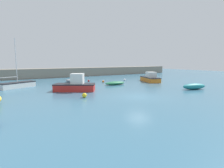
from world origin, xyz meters
name	(u,v)px	position (x,y,z in m)	size (l,w,h in m)	color
ground_plane	(139,97)	(0.00, 0.00, -0.10)	(120.00, 120.00, 0.20)	#38667F
harbor_breakwater	(61,73)	(0.00, 28.27, 1.07)	(67.34, 3.83, 2.15)	gray
open_tender_yellow	(194,86)	(9.56, -0.39, 0.40)	(3.62, 2.06, 0.79)	teal
sailboat_tall_mast	(18,85)	(-10.46, 14.04, 0.45)	(5.00, 3.42, 7.03)	white
fishing_dinghy_green	(70,81)	(-1.98, 16.39, 0.29)	(1.51, 2.26, 0.57)	gray
cabin_cruiser_white	(150,78)	(11.09, 9.38, 0.65)	(3.89, 5.71, 1.83)	orange
motorboat_grey_hull	(75,85)	(-4.45, 7.09, 0.73)	(5.42, 4.52, 2.23)	red
rowboat_blue_near	(115,83)	(3.04, 9.15, 0.28)	(3.59, 1.32, 0.57)	#287A4C
mooring_buoy_red	(89,81)	(1.21, 15.22, 0.19)	(0.38, 0.38, 0.38)	red
mooring_buoy_orange	(103,81)	(3.02, 12.97, 0.19)	(0.39, 0.39, 0.39)	orange
mooring_buoy_white	(125,80)	(7.74, 12.90, 0.20)	(0.41, 0.41, 0.41)	white
mooring_buoy_yellow	(84,95)	(-5.20, 2.55, 0.25)	(0.49, 0.49, 0.49)	yellow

